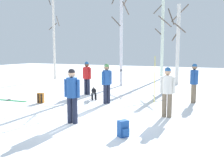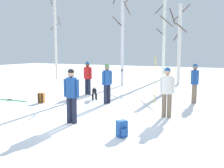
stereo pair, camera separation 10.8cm
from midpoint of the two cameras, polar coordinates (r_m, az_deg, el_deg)
ground_plane at (r=8.52m, az=-5.59°, el=-8.04°), size 60.00×60.00×0.00m
person_0 at (r=8.90m, az=12.41°, el=-1.06°), size 0.51×0.34×1.72m
person_1 at (r=8.07m, az=-8.58°, el=-1.82°), size 0.52×0.34×1.72m
person_2 at (r=13.37m, az=-5.17°, el=1.83°), size 0.52×0.34×1.72m
person_3 at (r=11.72m, az=18.07°, el=0.73°), size 0.34×0.51×1.72m
person_4 at (r=11.01m, az=-0.82°, el=0.69°), size 0.34×0.48×1.72m
dog at (r=12.00m, az=-3.65°, el=-1.65°), size 0.53×0.78×0.57m
ski_pair_planted_0 at (r=11.16m, az=9.75°, el=0.83°), size 0.05×0.20×2.03m
ski_pair_lying_1 at (r=12.73m, az=-21.36°, el=-3.33°), size 1.85×0.33×0.05m
ski_poles_0 at (r=11.91m, az=2.39°, el=0.10°), size 0.07×0.24×1.42m
backpack_0 at (r=11.67m, az=-15.10°, el=-2.99°), size 0.31×0.33×0.44m
backpack_1 at (r=6.90m, az=2.66°, el=-9.86°), size 0.34×0.33×0.44m
water_bottle_0 at (r=12.48m, az=-8.91°, el=-2.72°), size 0.07×0.07×0.21m
birch_tree_0 at (r=21.37m, az=-12.23°, el=10.72°), size 0.97×0.91×7.06m
birch_tree_1 at (r=16.87m, az=2.56°, el=12.01°), size 1.60×1.68×6.89m
birch_tree_2 at (r=21.33m, az=11.54°, el=9.86°), size 1.56×1.56×6.30m
birch_tree_3 at (r=17.88m, az=14.79°, el=8.87°), size 1.33×1.40×5.37m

